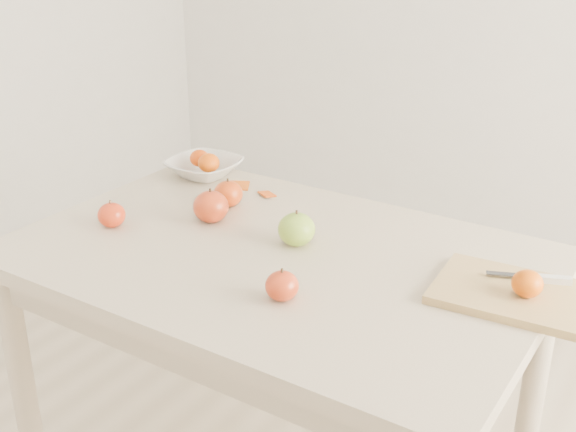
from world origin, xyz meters
The scene contains 14 objects.
table centered at (0.00, 0.00, 0.65)m, with size 1.20×0.80×0.75m.
cutting_board centered at (0.52, 0.08, 0.76)m, with size 0.30×0.22×0.02m, color tan.
board_tangerine centered at (0.55, 0.07, 0.80)m, with size 0.06×0.06×0.05m, color #C84F07.
fruit_bowl centered at (-0.46, 0.31, 0.78)m, with size 0.21×0.21×0.05m, color silver.
bowl_tangerine_near centered at (-0.48, 0.32, 0.80)m, with size 0.06×0.06×0.05m, color #D14207.
bowl_tangerine_far centered at (-0.43, 0.29, 0.80)m, with size 0.06×0.06×0.06m, color orange.
orange_peel_a centered at (-0.31, 0.28, 0.75)m, with size 0.06×0.04×0.00m, color #C8500E.
orange_peel_b centered at (-0.21, 0.28, 0.75)m, with size 0.04×0.04×0.00m, color #C3470D.
paring_knife centered at (0.56, 0.15, 0.78)m, with size 0.17×0.08×0.01m.
apple_green centered at (0.02, 0.06, 0.79)m, with size 0.09×0.09×0.08m, color #66A21D.
apple_red_a centered at (-0.26, 0.16, 0.78)m, with size 0.08×0.08×0.07m, color maroon.
apple_red_b centered at (-0.23, 0.05, 0.79)m, with size 0.09×0.09×0.08m, color #97140B.
apple_red_d centered at (-0.42, -0.10, 0.78)m, with size 0.07×0.07×0.06m, color #970403.
apple_red_e centered at (0.13, -0.18, 0.78)m, with size 0.07×0.07×0.06m, color maroon.
Camera 1 is at (0.83, -1.23, 1.48)m, focal length 45.00 mm.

